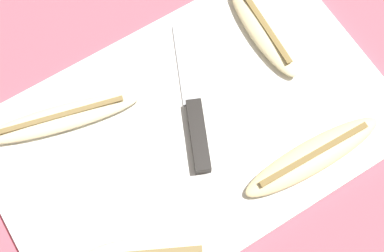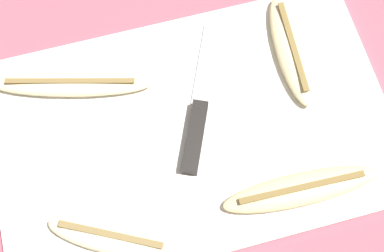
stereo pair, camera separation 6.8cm
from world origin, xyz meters
TOP-DOWN VIEW (x-y plane):
  - ground_plane at (0.00, 0.00)m, footprint 4.00×4.00m
  - cutting_board at (0.00, 0.00)m, footprint 0.51×0.32m
  - knife at (0.01, 0.00)m, footprint 0.11×0.20m
  - banana_mellow_near at (0.11, -0.11)m, footprint 0.20×0.05m
  - banana_soft_right at (0.16, 0.07)m, footprint 0.05×0.17m
  - banana_cream_curved at (-0.14, 0.10)m, footprint 0.21×0.09m

SIDE VIEW (x-z plane):
  - ground_plane at x=0.00m, z-range 0.00..0.00m
  - cutting_board at x=0.00m, z-range 0.00..0.01m
  - knife at x=0.01m, z-range 0.01..0.03m
  - banana_cream_curved at x=-0.14m, z-range 0.01..0.03m
  - banana_mellow_near at x=0.11m, z-range 0.01..0.03m
  - banana_soft_right at x=0.16m, z-range 0.01..0.03m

